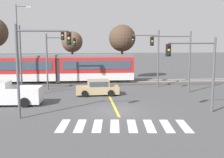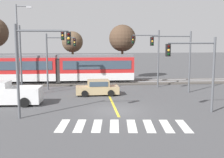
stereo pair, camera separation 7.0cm
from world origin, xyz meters
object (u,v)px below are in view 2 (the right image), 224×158
object	(u,v)px
traffic_light_mid_left	(35,50)
traffic_light_far_left	(57,53)
pickup_truck	(7,95)
traffic_light_mid_right	(177,52)
bare_tree_east	(122,38)
traffic_light_far_right	(150,51)
traffic_light_near_left	(35,57)
traffic_light_near_right	(197,63)
street_lamp_west	(19,42)
bare_tree_west	(72,42)
sedan_crossing	(97,88)
light_rail_tram	(59,68)

from	to	relation	value
traffic_light_mid_left	traffic_light_far_left	world-z (taller)	traffic_light_mid_left
pickup_truck	traffic_light_mid_right	xyz separation A→B (m)	(15.88, 3.92, 3.31)
bare_tree_east	traffic_light_far_left	bearing A→B (deg)	-137.11
pickup_truck	traffic_light_far_right	bearing A→B (deg)	28.42
traffic_light_far_left	traffic_light_near_left	bearing A→B (deg)	-91.93
traffic_light_near_right	street_lamp_west	xyz separation A→B (m)	(-15.39, 12.40, 1.45)
street_lamp_west	bare_tree_east	distance (m)	14.06
traffic_light_near_right	traffic_light_far_left	xyz separation A→B (m)	(-11.16, 11.20, 0.27)
bare_tree_west	sedan_crossing	bearing A→B (deg)	-77.96
traffic_light_far_right	traffic_light_mid_right	world-z (taller)	traffic_light_far_right
street_lamp_west	traffic_light_mid_right	bearing A→B (deg)	-14.74
light_rail_tram	bare_tree_east	bearing A→B (deg)	23.21
sedan_crossing	pickup_truck	size ratio (longest dim) A/B	0.77
street_lamp_west	sedan_crossing	bearing A→B (deg)	-29.78
light_rail_tram	traffic_light_near_right	bearing A→B (deg)	-53.28
pickup_truck	traffic_light_far_right	size ratio (longest dim) A/B	0.84
pickup_truck	traffic_light_far_right	world-z (taller)	traffic_light_far_right
traffic_light_far_left	street_lamp_west	size ratio (longest dim) A/B	0.66
traffic_light_near_left	bare_tree_east	bearing A→B (deg)	65.73
sedan_crossing	traffic_light_far_left	bearing A→B (deg)	139.24
traffic_light_mid_left	light_rail_tram	bearing A→B (deg)	78.73
sedan_crossing	bare_tree_west	xyz separation A→B (m)	(-2.89, 13.56, 4.43)
sedan_crossing	bare_tree_west	size ratio (longest dim) A/B	0.63
sedan_crossing	traffic_light_far_left	world-z (taller)	traffic_light_far_left
traffic_light_far_left	traffic_light_mid_right	xyz separation A→B (m)	(12.34, -3.16, 0.16)
traffic_light_mid_left	bare_tree_east	xyz separation A→B (m)	(9.96, 11.21, 1.17)
traffic_light_mid_left	street_lamp_west	size ratio (longest dim) A/B	0.73
traffic_light_near_left	traffic_light_mid_left	bearing A→B (deg)	99.50
traffic_light_near_left	street_lamp_west	xyz separation A→B (m)	(-3.84, 12.69, 0.92)
traffic_light_mid_right	traffic_light_near_left	bearing A→B (deg)	-146.80
traffic_light_near_right	traffic_light_mid_right	bearing A→B (deg)	81.69
traffic_light_near_left	traffic_light_far_left	size ratio (longest dim) A/B	1.06
light_rail_tram	pickup_truck	xyz separation A→B (m)	(-3.34, -11.12, -1.21)
light_rail_tram	street_lamp_west	bearing A→B (deg)	-144.78
traffic_light_far_left	traffic_light_near_right	bearing A→B (deg)	-45.09
traffic_light_mid_left	bare_tree_west	xyz separation A→B (m)	(3.04, 13.47, 0.64)
pickup_truck	traffic_light_mid_right	world-z (taller)	traffic_light_mid_right
traffic_light_far_right	street_lamp_west	xyz separation A→B (m)	(-14.63, 0.73, 0.97)
pickup_truck	traffic_light_near_right	world-z (taller)	traffic_light_near_right
light_rail_tram	bare_tree_east	world-z (taller)	bare_tree_east
sedan_crossing	traffic_light_mid_left	bearing A→B (deg)	179.15
traffic_light_near_right	traffic_light_mid_right	size ratio (longest dim) A/B	0.89
traffic_light_far_right	traffic_light_mid_right	xyz separation A→B (m)	(1.93, -3.63, -0.05)
traffic_light_far_left	traffic_light_far_right	bearing A→B (deg)	2.58
light_rail_tram	traffic_light_mid_right	distance (m)	14.61
pickup_truck	traffic_light_far_left	xyz separation A→B (m)	(3.55, 7.08, 3.16)
light_rail_tram	bare_tree_east	size ratio (longest dim) A/B	2.46
light_rail_tram	traffic_light_mid_right	world-z (taller)	traffic_light_mid_right
sedan_crossing	bare_tree_east	bearing A→B (deg)	70.37
traffic_light_far_left	street_lamp_west	distance (m)	4.55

